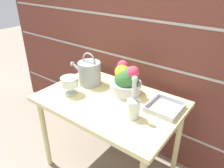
% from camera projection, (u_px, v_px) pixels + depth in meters
% --- Properties ---
extents(ground_plane, '(12.00, 12.00, 0.00)m').
position_uv_depth(ground_plane, '(110.00, 167.00, 2.03)').
color(ground_plane, gray).
extents(brick_wall, '(3.60, 0.08, 2.20)m').
position_uv_depth(brick_wall, '(143.00, 40.00, 1.86)').
color(brick_wall, brown).
rests_on(brick_wall, ground_plane).
extents(patio_table, '(1.09, 0.72, 0.74)m').
position_uv_depth(patio_table, '(109.00, 108.00, 1.73)').
color(patio_table, beige).
rests_on(patio_table, ground_plane).
extents(watering_can, '(0.34, 0.20, 0.29)m').
position_uv_depth(watering_can, '(89.00, 73.00, 1.88)').
color(watering_can, '#93999E').
rests_on(watering_can, patio_table).
extents(crystal_pedestal_bowl, '(0.14, 0.14, 0.15)m').
position_uv_depth(crystal_pedestal_bowl, '(70.00, 83.00, 1.73)').
color(crystal_pedestal_bowl, silver).
rests_on(crystal_pedestal_bowl, patio_table).
extents(flower_planter, '(0.24, 0.24, 0.26)m').
position_uv_depth(flower_planter, '(126.00, 81.00, 1.72)').
color(flower_planter, '#BCBCC1').
rests_on(flower_planter, patio_table).
extents(glass_decanter, '(0.09, 0.09, 0.31)m').
position_uv_depth(glass_decanter, '(133.00, 105.00, 1.44)').
color(glass_decanter, silver).
rests_on(glass_decanter, patio_table).
extents(wire_tray, '(0.23, 0.24, 0.04)m').
position_uv_depth(wire_tray, '(165.00, 108.00, 1.56)').
color(wire_tray, '#B7B7BC').
rests_on(wire_tray, patio_table).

